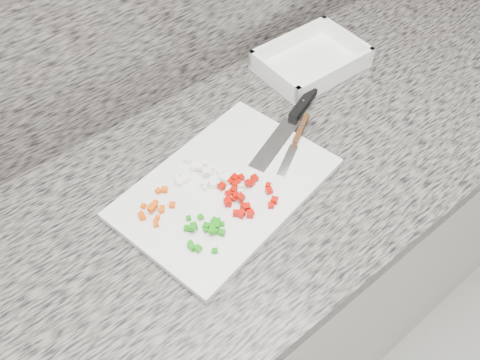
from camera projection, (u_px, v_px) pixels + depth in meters
name	position (u px, v px, depth m)	size (l,w,h in m)	color
cabinet	(218.00, 308.00, 1.40)	(3.92, 0.62, 0.86)	silver
countertop	(210.00, 203.00, 1.06)	(3.96, 0.64, 0.04)	#615D56
cutting_board	(226.00, 188.00, 1.05)	(0.41, 0.28, 0.01)	silver
carrot_pile	(155.00, 208.00, 1.00)	(0.08, 0.07, 0.02)	#DE4B04
onion_pile	(200.00, 175.00, 1.05)	(0.09, 0.10, 0.02)	white
green_pepper_pile	(206.00, 230.00, 0.97)	(0.08, 0.10, 0.02)	#147E0B
red_pepper_pile	(243.00, 196.00, 1.02)	(0.11, 0.11, 0.02)	#AD0A02
garlic_pile	(230.00, 188.00, 1.03)	(0.05, 0.05, 0.01)	#F5F0BD
chef_knife	(294.00, 117.00, 1.16)	(0.26, 0.12, 0.02)	silver
paring_knife	(298.00, 137.00, 1.12)	(0.16, 0.10, 0.02)	silver
tray	(311.00, 62.00, 1.29)	(0.25, 0.19, 0.05)	white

